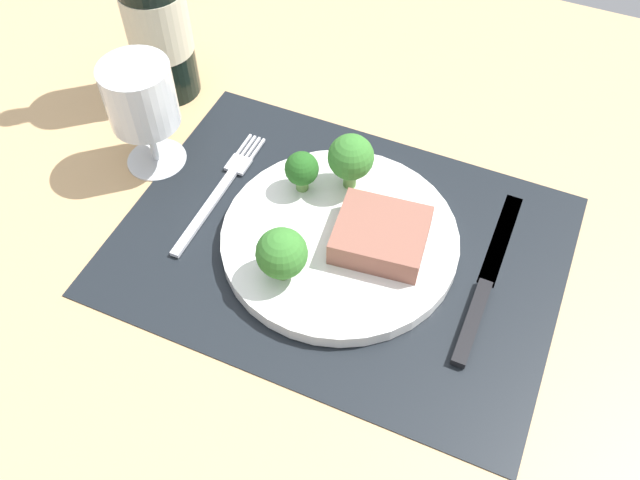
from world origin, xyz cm
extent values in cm
cube|color=tan|center=(0.00, 0.00, -1.50)|extent=(140.00, 110.00, 3.00)
cube|color=black|center=(0.00, 0.00, 0.15)|extent=(46.03, 34.09, 0.30)
cylinder|color=white|center=(0.00, 0.00, 1.10)|extent=(24.84, 24.84, 1.60)
cube|color=#8C5647|center=(4.23, 0.52, 3.34)|extent=(9.99, 9.11, 2.88)
cylinder|color=#6B994C|center=(-3.23, -6.90, 2.57)|extent=(1.55, 1.55, 1.34)
sphere|color=#387A2D|center=(-3.23, -6.90, 5.39)|extent=(5.06, 5.06, 5.06)
cylinder|color=#5B8942|center=(-1.71, 6.87, 2.99)|extent=(1.43, 1.43, 2.19)
sphere|color=#387A2D|center=(-1.71, 6.87, 6.19)|extent=(4.95, 4.95, 4.95)
cylinder|color=#6B994C|center=(-6.27, 4.33, 2.65)|extent=(1.37, 1.37, 1.49)
sphere|color=#235B1E|center=(-6.27, 4.33, 4.96)|extent=(3.69, 3.69, 3.69)
cube|color=silver|center=(-15.11, -2.00, 0.55)|extent=(1.00, 13.00, 0.50)
cube|color=silver|center=(-15.11, 5.80, 0.55)|extent=(2.40, 2.60, 0.40)
cube|color=silver|center=(-16.01, 8.90, 0.55)|extent=(0.30, 3.60, 0.35)
cube|color=silver|center=(-15.41, 8.90, 0.55)|extent=(0.30, 3.60, 0.35)
cube|color=silver|center=(-14.81, 8.90, 0.55)|extent=(0.30, 3.60, 0.35)
cube|color=silver|center=(-14.21, 8.90, 0.55)|extent=(0.30, 3.60, 0.35)
cube|color=black|center=(15.47, -3.90, 0.70)|extent=(1.40, 10.00, 0.80)
cube|color=silver|center=(15.47, 7.60, 0.45)|extent=(1.80, 13.00, 0.30)
cylinder|color=black|center=(-29.66, 14.81, 11.23)|extent=(7.52, 7.52, 22.47)
cylinder|color=beige|center=(-29.66, 14.81, 10.11)|extent=(7.67, 7.67, 7.86)
cylinder|color=silver|center=(-24.49, 3.07, 0.20)|extent=(6.91, 6.91, 0.40)
cylinder|color=silver|center=(-24.49, 3.07, 3.26)|extent=(0.80, 0.80, 5.71)
cylinder|color=silver|center=(-24.49, 3.07, 9.73)|extent=(7.66, 7.66, 7.23)
cylinder|color=tan|center=(-24.49, 3.07, 7.89)|extent=(6.74, 6.74, 3.55)
camera|label=1|loc=(15.32, -40.25, 56.67)|focal=37.69mm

